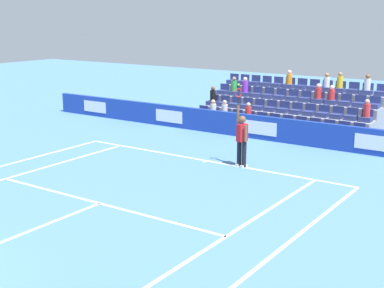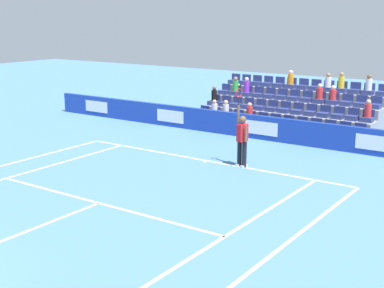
{
  "view_description": "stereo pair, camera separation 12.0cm",
  "coord_description": "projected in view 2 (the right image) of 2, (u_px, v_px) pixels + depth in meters",
  "views": [
    {
      "loc": [
        -10.26,
        3.98,
        5.13
      ],
      "look_at": [
        -0.7,
        -9.94,
        1.1
      ],
      "focal_mm": 50.98,
      "sensor_mm": 36.0,
      "label": 1
    },
    {
      "loc": [
        -10.36,
        3.91,
        5.13
      ],
      "look_at": [
        -0.7,
        -9.94,
        1.1
      ],
      "focal_mm": 50.98,
      "sensor_mm": 36.0,
      "label": 2
    }
  ],
  "objects": [
    {
      "name": "line_singles_sideline_right",
      "position": [
        214.0,
        243.0,
        12.53
      ],
      "size": [
        0.1,
        11.89,
        0.01
      ],
      "primitive_type": "cube",
      "color": "white",
      "rests_on": "ground"
    },
    {
      "name": "line_centre_mark",
      "position": [
        205.0,
        161.0,
        19.48
      ],
      "size": [
        0.1,
        0.2,
        0.01
      ],
      "primitive_type": "cube",
      "color": "white",
      "rests_on": "ground"
    },
    {
      "name": "line_centre_service",
      "position": [
        1.0,
        241.0,
        12.63
      ],
      "size": [
        0.1,
        6.4,
        0.01
      ],
      "primitive_type": "cube",
      "color": "white",
      "rests_on": "ground"
    },
    {
      "name": "stadium_stand",
      "position": [
        292.0,
        113.0,
        25.1
      ],
      "size": [
        8.06,
        3.8,
        2.6
      ],
      "color": "gray",
      "rests_on": "ground"
    },
    {
      "name": "tennis_player",
      "position": [
        242.0,
        139.0,
        18.6
      ],
      "size": [
        0.51,
        0.42,
        2.85
      ],
      "color": "black",
      "rests_on": "ground"
    },
    {
      "name": "sponsor_barrier",
      "position": [
        262.0,
        128.0,
        22.8
      ],
      "size": [
        23.79,
        0.22,
        1.0
      ],
      "color": "#193899",
      "rests_on": "ground"
    },
    {
      "name": "line_service",
      "position": [
        99.0,
        203.0,
        15.18
      ],
      "size": [
        8.23,
        0.1,
        0.01
      ],
      "primitive_type": "cube",
      "color": "white",
      "rests_on": "ground"
    },
    {
      "name": "line_doubles_sideline_right",
      "position": [
        268.0,
        258.0,
        11.77
      ],
      "size": [
        0.1,
        11.89,
        0.01
      ],
      "primitive_type": "cube",
      "color": "white",
      "rests_on": "ground"
    },
    {
      "name": "line_baseline",
      "position": [
        207.0,
        161.0,
        19.56
      ],
      "size": [
        10.97,
        0.1,
        0.01
      ],
      "primitive_type": "cube",
      "color": "white",
      "rests_on": "ground"
    }
  ]
}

